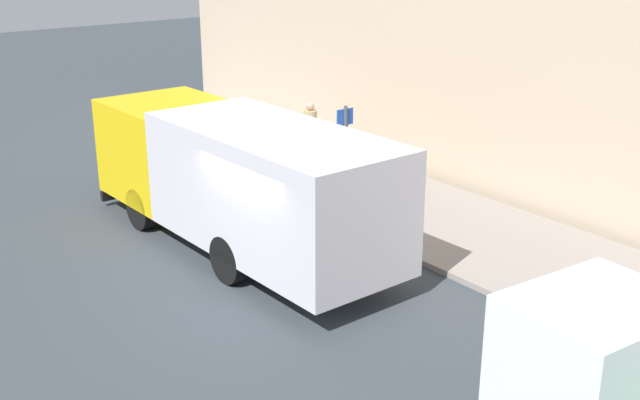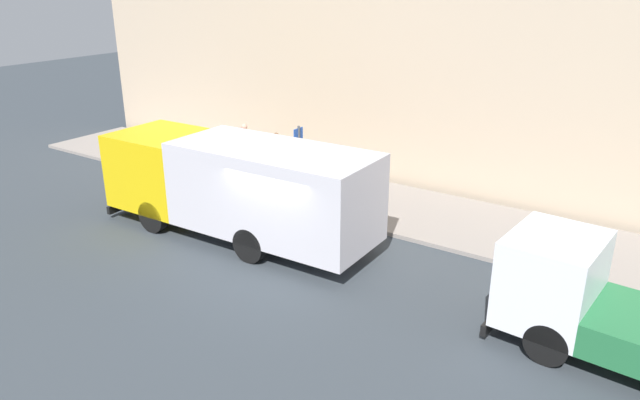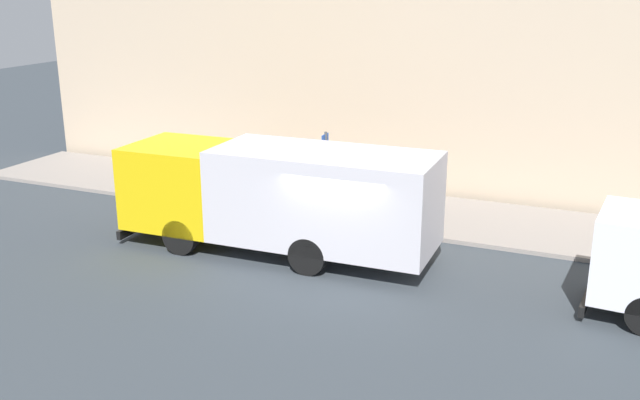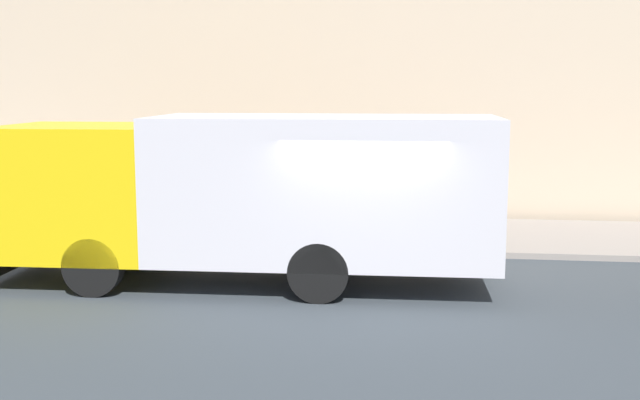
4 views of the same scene
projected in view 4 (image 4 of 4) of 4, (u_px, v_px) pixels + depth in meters
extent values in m
plane|color=#343C42|center=(365.00, 296.00, 12.36)|extent=(80.00, 80.00, 0.00)
cube|color=gray|center=(380.00, 234.00, 17.21)|extent=(3.90, 30.00, 0.12)
cube|color=#C6AF93|center=(387.00, 34.00, 18.96)|extent=(0.50, 30.00, 9.06)
cube|color=yellow|center=(85.00, 189.00, 13.27)|extent=(2.50, 2.69, 2.17)
cube|color=black|center=(12.00, 173.00, 13.36)|extent=(2.05, 0.11, 1.22)
cube|color=silver|center=(325.00, 187.00, 12.85)|extent=(2.58, 5.65, 2.34)
cube|color=black|center=(13.00, 262.00, 13.60)|extent=(2.34, 0.18, 0.24)
cylinder|color=black|center=(93.00, 266.00, 12.32)|extent=(0.32, 0.95, 0.94)
cylinder|color=black|center=(138.00, 240.00, 14.43)|extent=(0.32, 0.95, 0.94)
cylinder|color=black|center=(318.00, 272.00, 11.97)|extent=(0.32, 0.95, 0.94)
cylinder|color=black|center=(331.00, 244.00, 14.07)|extent=(0.32, 0.95, 0.94)
cylinder|color=#242327|center=(203.00, 207.00, 17.69)|extent=(0.29, 0.29, 0.88)
cylinder|color=#30272B|center=(202.00, 175.00, 17.58)|extent=(0.39, 0.39, 0.61)
sphere|color=brown|center=(201.00, 157.00, 17.52)|extent=(0.21, 0.21, 0.21)
cylinder|color=#473B4C|center=(134.00, 205.00, 18.21)|extent=(0.34, 0.34, 0.81)
cylinder|color=tan|center=(133.00, 174.00, 18.10)|extent=(0.45, 0.45, 0.67)
sphere|color=#D89F88|center=(132.00, 154.00, 18.03)|extent=(0.24, 0.24, 0.24)
cone|color=orange|center=(105.00, 224.00, 16.15)|extent=(0.47, 0.47, 0.67)
cylinder|color=#4C5156|center=(287.00, 181.00, 15.60)|extent=(0.08, 0.08, 2.59)
cube|color=blue|center=(286.00, 128.00, 15.45)|extent=(0.44, 0.03, 0.36)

